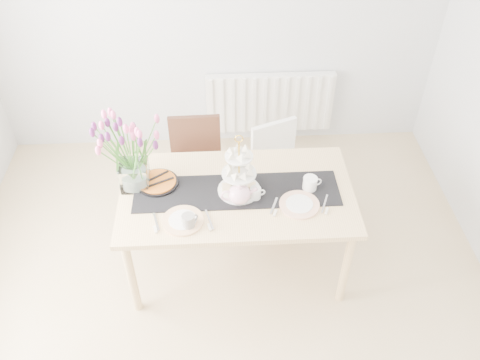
{
  "coord_description": "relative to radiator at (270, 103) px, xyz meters",
  "views": [
    {
      "loc": [
        -0.0,
        -1.85,
        3.13
      ],
      "look_at": [
        0.13,
        0.61,
        0.9
      ],
      "focal_mm": 38.0,
      "sensor_mm": 36.0,
      "label": 1
    }
  ],
  "objects": [
    {
      "name": "cream_jug",
      "position": [
        0.11,
        -1.53,
        0.35
      ],
      "size": [
        0.11,
        0.11,
        0.1
      ],
      "primitive_type": "cylinder",
      "rotation": [
        0.0,
        0.0,
        0.15
      ],
      "color": "white",
      "rests_on": "dining_table"
    },
    {
      "name": "cake_stand",
      "position": [
        -0.37,
        -1.53,
        0.42
      ],
      "size": [
        0.29,
        0.29,
        0.43
      ],
      "rotation": [
        0.0,
        0.0,
        0.01
      ],
      "color": "gold",
      "rests_on": "dining_table"
    },
    {
      "name": "room_shell",
      "position": [
        -0.5,
        -2.19,
        0.85
      ],
      "size": [
        4.5,
        4.5,
        4.5
      ],
      "color": "tan",
      "rests_on": "ground"
    },
    {
      "name": "table_runner",
      "position": [
        -0.39,
        -1.53,
        0.3
      ],
      "size": [
        1.4,
        0.35,
        0.01
      ],
      "primitive_type": "cube",
      "color": "black",
      "rests_on": "dining_table"
    },
    {
      "name": "tulip_vase",
      "position": [
        -1.08,
        -1.43,
        0.68
      ],
      "size": [
        0.69,
        0.69,
        0.59
      ],
      "rotation": [
        0.0,
        0.0,
        -0.04
      ],
      "color": "silver",
      "rests_on": "dining_table"
    },
    {
      "name": "mug_grey",
      "position": [
        -0.71,
        -1.83,
        0.35
      ],
      "size": [
        0.12,
        0.12,
        0.1
      ],
      "primitive_type": "cylinder",
      "rotation": [
        0.0,
        0.0,
        0.64
      ],
      "color": "gray",
      "rests_on": "dining_table"
    },
    {
      "name": "tart_tin",
      "position": [
        -0.93,
        -1.43,
        0.32
      ],
      "size": [
        0.28,
        0.28,
        0.03
      ],
      "rotation": [
        0.0,
        0.0,
        0.19
      ],
      "color": "black",
      "rests_on": "dining_table"
    },
    {
      "name": "plate_left",
      "position": [
        -0.75,
        -1.79,
        0.31
      ],
      "size": [
        0.33,
        0.33,
        0.01
      ],
      "primitive_type": "cylinder",
      "rotation": [
        0.0,
        0.0,
        0.26
      ],
      "color": "silver",
      "rests_on": "dining_table"
    },
    {
      "name": "chair_brown",
      "position": [
        -0.69,
        -0.85,
        0.03
      ],
      "size": [
        0.42,
        0.42,
        0.84
      ],
      "rotation": [
        0.0,
        0.0,
        0.02
      ],
      "color": "#371E14",
      "rests_on": "ground"
    },
    {
      "name": "teapot",
      "position": [
        -0.37,
        -1.63,
        0.37
      ],
      "size": [
        0.26,
        0.22,
        0.16
      ],
      "primitive_type": null,
      "rotation": [
        0.0,
        0.0,
        0.11
      ],
      "color": "white",
      "rests_on": "dining_table"
    },
    {
      "name": "radiator",
      "position": [
        0.0,
        0.0,
        0.0
      ],
      "size": [
        1.2,
        0.08,
        0.6
      ],
      "primitive_type": "cube",
      "color": "white",
      "rests_on": "room_shell"
    },
    {
      "name": "dining_table",
      "position": [
        -0.39,
        -1.53,
        0.22
      ],
      "size": [
        1.6,
        0.9,
        0.75
      ],
      "color": "tan",
      "rests_on": "ground"
    },
    {
      "name": "chair_white",
      "position": [
        -0.02,
        -0.89,
        0.0
      ],
      "size": [
        0.51,
        0.51,
        0.79
      ],
      "rotation": [
        0.0,
        0.0,
        0.38
      ],
      "color": "white",
      "rests_on": "ground"
    },
    {
      "name": "plate_right",
      "position": [
        0.02,
        -1.68,
        0.31
      ],
      "size": [
        0.35,
        0.35,
        0.01
      ],
      "primitive_type": "cylinder",
      "rotation": [
        0.0,
        0.0,
        -0.37
      ],
      "color": "white",
      "rests_on": "dining_table"
    },
    {
      "name": "mug_white",
      "position": [
        -0.27,
        -1.6,
        0.34
      ],
      "size": [
        0.09,
        0.09,
        0.09
      ],
      "primitive_type": "cylinder",
      "rotation": [
        0.0,
        0.0,
        0.15
      ],
      "color": "white",
      "rests_on": "dining_table"
    }
  ]
}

